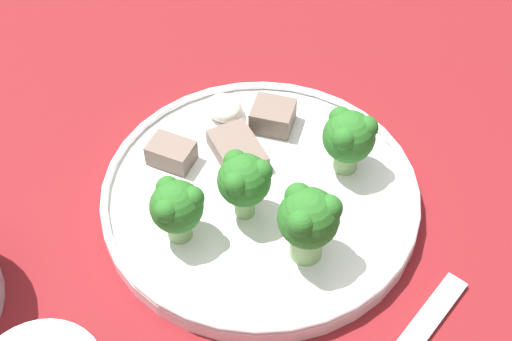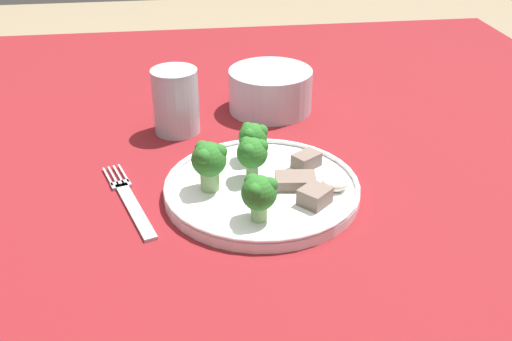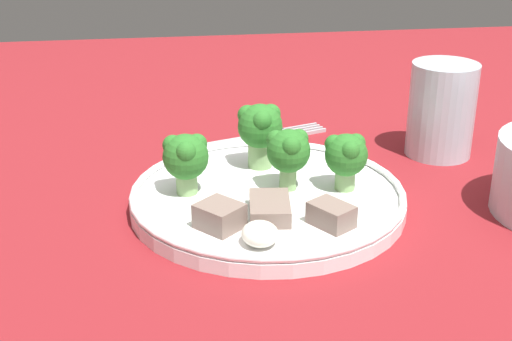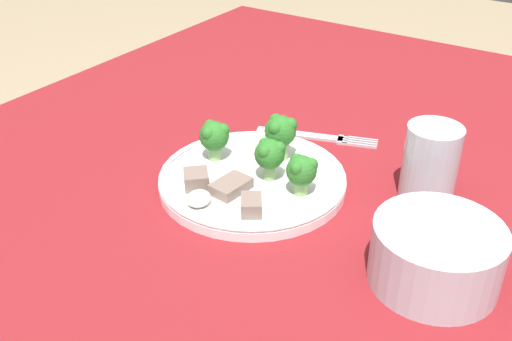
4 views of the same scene
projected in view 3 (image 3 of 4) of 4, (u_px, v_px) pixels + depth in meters
The scene contains 12 objects.
table at pixel (379, 266), 0.69m from camera, with size 1.28×1.18×0.76m.
dinner_plate at pixel (268, 197), 0.61m from camera, with size 0.24×0.24×0.02m.
fork at pixel (249, 140), 0.76m from camera, with size 0.07×0.17×0.00m.
drinking_glass at pixel (441, 115), 0.71m from camera, with size 0.07×0.07×0.09m.
broccoli_floret_near_rim_left at pixel (288, 151), 0.61m from camera, with size 0.04×0.04×0.05m.
broccoli_floret_center_left at pixel (186, 157), 0.60m from camera, with size 0.04×0.04×0.05m.
broccoli_floret_back_left at pixel (260, 128), 0.65m from camera, with size 0.04×0.04×0.06m.
broccoli_floret_front_left at pixel (346, 155), 0.61m from camera, with size 0.04×0.04×0.05m.
meat_slice_front_slice at pixel (270, 208), 0.57m from camera, with size 0.05×0.04×0.01m.
meat_slice_middle_slice at pixel (331, 215), 0.56m from camera, with size 0.04×0.04×0.02m.
meat_slice_rear_slice at pixel (220, 216), 0.55m from camera, with size 0.04×0.04×0.02m.
sauce_dollop at pixel (260, 234), 0.53m from camera, with size 0.03×0.03×0.02m.
Camera 3 is at (0.57, -0.20, 1.04)m, focal length 50.00 mm.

